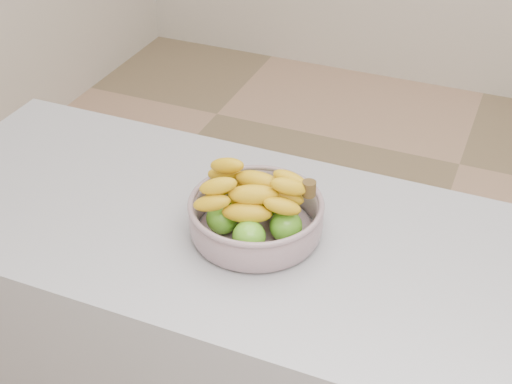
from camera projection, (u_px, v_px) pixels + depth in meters
ground at (396, 352)px, 2.35m from camera, size 4.00×4.00×0.00m
fruit_bowl at (256, 214)px, 1.39m from camera, size 0.27×0.27×0.14m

